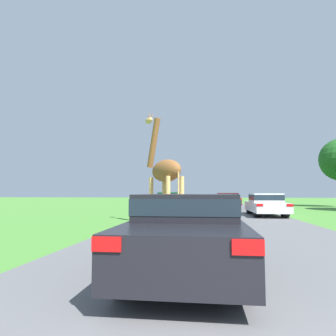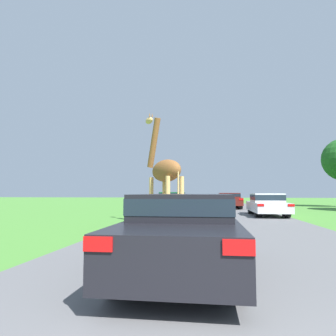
{
  "view_description": "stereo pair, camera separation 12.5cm",
  "coord_description": "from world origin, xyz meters",
  "px_view_note": "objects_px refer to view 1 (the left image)",
  "views": [
    {
      "loc": [
        -0.55,
        -1.06,
        1.37
      ],
      "look_at": [
        -2.07,
        10.97,
        2.36
      ],
      "focal_mm": 32.0,
      "sensor_mm": 36.0,
      "label": 1
    },
    {
      "loc": [
        -0.43,
        -1.04,
        1.37
      ],
      "look_at": [
        -2.07,
        10.97,
        2.36
      ],
      "focal_mm": 32.0,
      "sensor_mm": 36.0,
      "label": 2
    }
  ],
  "objects_px": {
    "car_queue_right": "(171,201)",
    "car_far_ahead": "(266,204)",
    "giraffe_near_road": "(164,172)",
    "car_queue_left": "(227,200)",
    "car_lead_maroon": "(188,230)"
  },
  "relations": [
    {
      "from": "car_lead_maroon",
      "to": "car_far_ahead",
      "type": "relative_size",
      "value": 0.92
    },
    {
      "from": "car_queue_left",
      "to": "car_far_ahead",
      "type": "height_order",
      "value": "car_queue_left"
    },
    {
      "from": "car_queue_right",
      "to": "car_far_ahead",
      "type": "relative_size",
      "value": 0.96
    },
    {
      "from": "car_lead_maroon",
      "to": "car_queue_right",
      "type": "xyz_separation_m",
      "value": [
        -2.22,
        16.71,
        0.03
      ]
    },
    {
      "from": "car_lead_maroon",
      "to": "car_queue_right",
      "type": "distance_m",
      "value": 16.85
    },
    {
      "from": "car_queue_left",
      "to": "giraffe_near_road",
      "type": "bearing_deg",
      "value": -103.75
    },
    {
      "from": "car_lead_maroon",
      "to": "car_far_ahead",
      "type": "xyz_separation_m",
      "value": [
        3.88,
        13.27,
        -0.01
      ]
    },
    {
      "from": "giraffe_near_road",
      "to": "car_queue_left",
      "type": "xyz_separation_m",
      "value": [
        3.55,
        14.49,
        -1.48
      ]
    },
    {
      "from": "car_lead_maroon",
      "to": "car_queue_left",
      "type": "bearing_deg",
      "value": 84.12
    },
    {
      "from": "car_lead_maroon",
      "to": "car_far_ahead",
      "type": "height_order",
      "value": "car_lead_maroon"
    },
    {
      "from": "giraffe_near_road",
      "to": "car_queue_left",
      "type": "bearing_deg",
      "value": 37.3
    },
    {
      "from": "giraffe_near_road",
      "to": "car_far_ahead",
      "type": "bearing_deg",
      "value": 12.12
    },
    {
      "from": "giraffe_near_road",
      "to": "car_queue_left",
      "type": "distance_m",
      "value": 14.99
    },
    {
      "from": "car_queue_right",
      "to": "car_far_ahead",
      "type": "xyz_separation_m",
      "value": [
        6.1,
        -3.43,
        -0.05
      ]
    },
    {
      "from": "car_queue_right",
      "to": "car_far_ahead",
      "type": "height_order",
      "value": "car_queue_right"
    }
  ]
}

